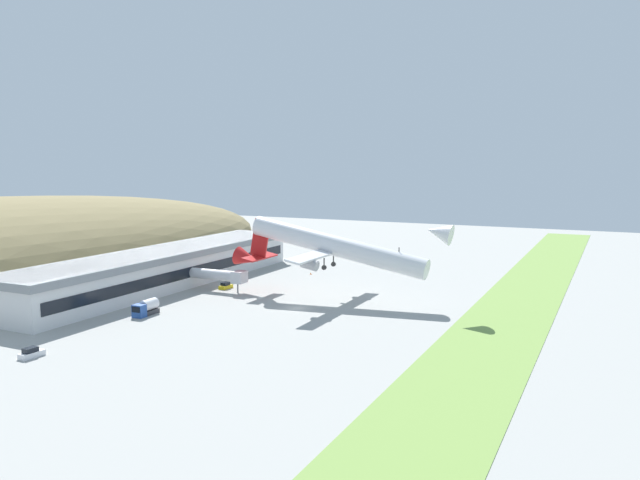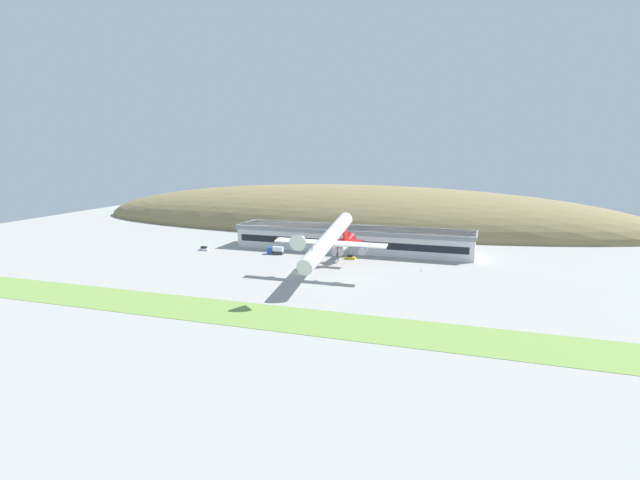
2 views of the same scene
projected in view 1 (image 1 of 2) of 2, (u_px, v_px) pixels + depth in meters
The scene contains 9 objects.
ground_plane at pixel (297, 308), 135.90m from camera, with size 388.86×388.86×0.00m, color #9E9E99.
grass_strip_foreground at pixel (498, 331), 117.43m from camera, with size 349.98×17.41×0.08m, color #759947.
terminal_building at pixel (166, 265), 159.94m from camera, with size 95.88×17.46×9.37m.
jetway_0 at pixel (221, 275), 153.12m from camera, with size 3.38×15.53×5.43m.
cargo_airplane at pixel (333, 247), 143.09m from camera, with size 36.37×54.19×14.31m.
service_car_0 at pixel (226, 286), 156.61m from camera, with size 3.78×2.00×1.63m.
service_car_1 at pixel (31, 353), 101.59m from camera, with size 4.12×1.96×1.68m.
fuel_truck at pixel (146, 308), 129.56m from camera, with size 6.30×2.54×3.19m.
traffic_cone_0 at pixel (311, 273), 176.57m from camera, with size 0.52×0.52×0.58m.
Camera 1 is at (-117.63, -62.24, 31.70)m, focal length 35.00 mm.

